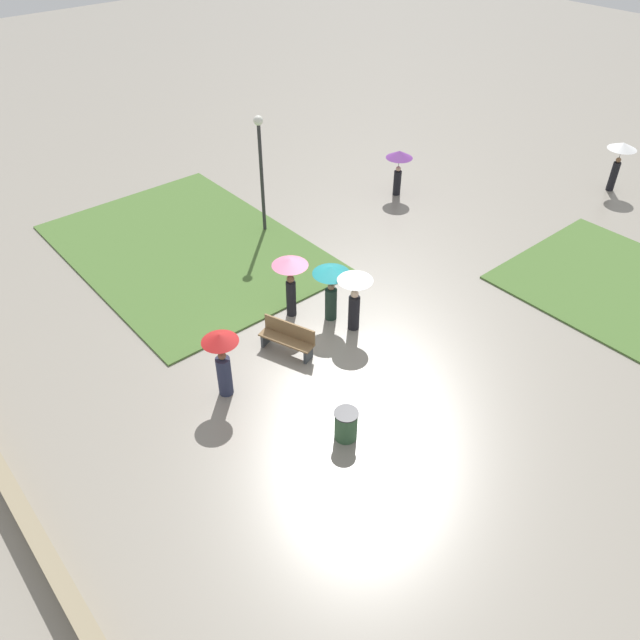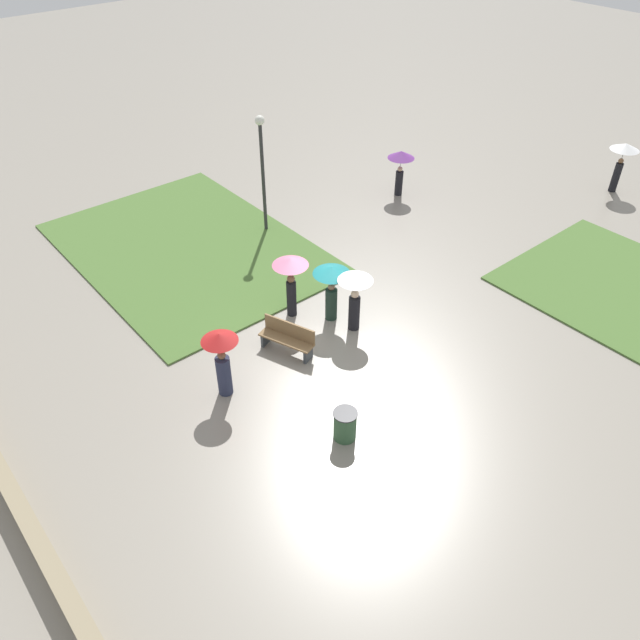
% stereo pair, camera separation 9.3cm
% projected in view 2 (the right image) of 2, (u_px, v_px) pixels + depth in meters
% --- Properties ---
extents(ground_plane, '(90.00, 90.00, 0.00)m').
position_uv_depth(ground_plane, '(320.00, 331.00, 17.86)').
color(ground_plane, gray).
extents(lawn_patch_near, '(9.75, 6.95, 0.06)m').
position_uv_depth(lawn_patch_near, '(188.00, 248.00, 21.38)').
color(lawn_patch_near, '#4C7033').
rests_on(lawn_patch_near, ground_plane).
extents(parapet_wall, '(45.00, 0.35, 0.59)m').
position_uv_depth(parapet_wall, '(8.00, 485.00, 13.30)').
color(parapet_wall, gray).
rests_on(parapet_wall, ground_plane).
extents(park_bench, '(1.62, 0.94, 0.90)m').
position_uv_depth(park_bench, '(288.00, 337.00, 16.93)').
color(park_bench, brown).
rests_on(park_bench, ground_plane).
extents(lamp_post, '(0.32, 0.32, 4.17)m').
position_uv_depth(lamp_post, '(262.00, 159.00, 20.75)').
color(lamp_post, '#2D2D30').
rests_on(lamp_post, ground_plane).
extents(trash_bin, '(0.58, 0.58, 0.80)m').
position_uv_depth(trash_bin, '(345.00, 425.00, 14.51)').
color(trash_bin, '#335638').
rests_on(trash_bin, ground_plane).
extents(crowd_person_pink, '(1.04, 1.04, 1.95)m').
position_uv_depth(crowd_person_pink, '(291.00, 273.00, 17.61)').
color(crowd_person_pink, black).
rests_on(crowd_person_pink, ground_plane).
extents(crowd_person_white, '(1.00, 1.00, 1.93)m').
position_uv_depth(crowd_person_white, '(355.00, 288.00, 17.13)').
color(crowd_person_white, black).
rests_on(crowd_person_white, ground_plane).
extents(crowd_person_red, '(0.91, 0.91, 1.92)m').
position_uv_depth(crowd_person_red, '(222.00, 356.00, 15.17)').
color(crowd_person_red, '#282D47').
rests_on(crowd_person_red, ground_plane).
extents(crowd_person_teal, '(1.08, 1.08, 1.80)m').
position_uv_depth(crowd_person_teal, '(332.00, 281.00, 17.56)').
color(crowd_person_teal, '#1E3328').
rests_on(crowd_person_teal, ground_plane).
extents(lone_walker_far_path, '(1.09, 1.09, 1.96)m').
position_uv_depth(lone_walker_far_path, '(623.00, 154.00, 23.93)').
color(lone_walker_far_path, black).
rests_on(lone_walker_far_path, ground_plane).
extents(lone_walker_near_lawn, '(1.03, 1.03, 1.79)m').
position_uv_depth(lone_walker_near_lawn, '(401.00, 161.00, 23.77)').
color(lone_walker_near_lawn, black).
rests_on(lone_walker_near_lawn, ground_plane).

